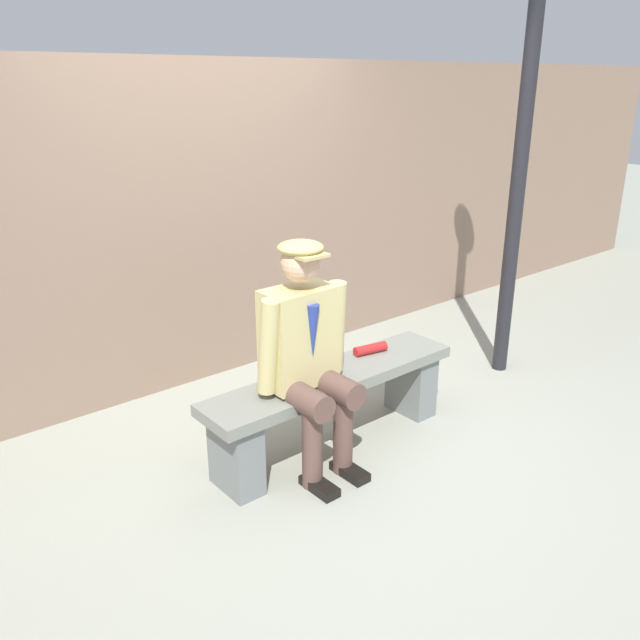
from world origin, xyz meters
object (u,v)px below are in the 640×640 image
(seated_man, at_px, (306,350))
(lamp_post, at_px, (527,97))
(bench, at_px, (333,397))
(rolled_magazine, at_px, (370,349))

(seated_man, distance_m, lamp_post, 2.33)
(seated_man, height_order, lamp_post, lamp_post)
(bench, height_order, seated_man, seated_man)
(bench, xyz_separation_m, rolled_magazine, (-0.36, -0.07, 0.19))
(seated_man, distance_m, rolled_magazine, 0.66)
(rolled_magazine, distance_m, lamp_post, 1.98)
(lamp_post, bearing_deg, rolled_magazine, -1.57)
(bench, height_order, lamp_post, lamp_post)
(bench, relative_size, rolled_magazine, 7.60)
(rolled_magazine, xyz_separation_m, lamp_post, (-1.35, 0.04, 1.46))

